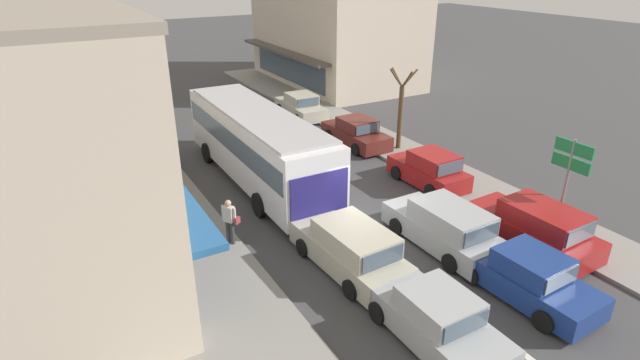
{
  "coord_description": "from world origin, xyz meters",
  "views": [
    {
      "loc": [
        -9.24,
        -12.94,
        9.14
      ],
      "look_at": [
        -0.45,
        2.32,
        1.2
      ],
      "focal_mm": 28.0,
      "sensor_mm": 36.0,
      "label": 1
    }
  ],
  "objects_px": {
    "directional_road_sign": "(570,165)",
    "pedestrian_with_handbag_near": "(230,219)",
    "parked_sedan_kerb_rear": "(301,106)",
    "city_bus": "(257,142)",
    "street_tree_right": "(400,111)",
    "wagon_adjacent_lane_trail": "(350,249)",
    "wagon_behind_bus_near": "(445,227)",
    "parked_sedan_kerb_third": "(356,133)",
    "traffic_light_downstreet": "(136,69)",
    "sedan_queue_gap_filler": "(527,277)",
    "parked_hatchback_kerb_second": "(430,170)",
    "parked_wagon_kerb_front": "(535,227)",
    "sedan_queue_far_back": "(435,319)"
  },
  "relations": [
    {
      "from": "parked_sedan_kerb_rear",
      "to": "directional_road_sign",
      "type": "distance_m",
      "value": 17.36
    },
    {
      "from": "sedan_queue_gap_filler",
      "to": "parked_sedan_kerb_rear",
      "type": "xyz_separation_m",
      "value": [
        2.7,
        19.04,
        0.0
      ]
    },
    {
      "from": "pedestrian_with_handbag_near",
      "to": "wagon_behind_bus_near",
      "type": "bearing_deg",
      "value": -29.76
    },
    {
      "from": "parked_sedan_kerb_rear",
      "to": "sedan_queue_gap_filler",
      "type": "bearing_deg",
      "value": -98.06
    },
    {
      "from": "city_bus",
      "to": "parked_sedan_kerb_third",
      "type": "distance_m",
      "value": 6.67
    },
    {
      "from": "street_tree_right",
      "to": "parked_hatchback_kerb_second",
      "type": "bearing_deg",
      "value": -110.64
    },
    {
      "from": "parked_hatchback_kerb_second",
      "to": "parked_sedan_kerb_third",
      "type": "distance_m",
      "value": 5.77
    },
    {
      "from": "wagon_adjacent_lane_trail",
      "to": "sedan_queue_far_back",
      "type": "xyz_separation_m",
      "value": [
        0.11,
        -3.79,
        -0.08
      ]
    },
    {
      "from": "traffic_light_downstreet",
      "to": "directional_road_sign",
      "type": "relative_size",
      "value": 1.17
    },
    {
      "from": "sedan_queue_gap_filler",
      "to": "city_bus",
      "type": "bearing_deg",
      "value": 106.99
    },
    {
      "from": "parked_sedan_kerb_rear",
      "to": "pedestrian_with_handbag_near",
      "type": "relative_size",
      "value": 2.61
    },
    {
      "from": "parked_sedan_kerb_rear",
      "to": "pedestrian_with_handbag_near",
      "type": "distance_m",
      "value": 15.24
    },
    {
      "from": "wagon_adjacent_lane_trail",
      "to": "directional_road_sign",
      "type": "relative_size",
      "value": 1.27
    },
    {
      "from": "city_bus",
      "to": "wagon_behind_bus_near",
      "type": "distance_m",
      "value": 8.83
    },
    {
      "from": "parked_sedan_kerb_third",
      "to": "wagon_adjacent_lane_trail",
      "type": "bearing_deg",
      "value": -124.61
    },
    {
      "from": "sedan_queue_gap_filler",
      "to": "parked_sedan_kerb_third",
      "type": "height_order",
      "value": "same"
    },
    {
      "from": "sedan_queue_far_back",
      "to": "street_tree_right",
      "type": "height_order",
      "value": "street_tree_right"
    },
    {
      "from": "city_bus",
      "to": "sedan_queue_gap_filler",
      "type": "distance_m",
      "value": 11.95
    },
    {
      "from": "directional_road_sign",
      "to": "pedestrian_with_handbag_near",
      "type": "height_order",
      "value": "directional_road_sign"
    },
    {
      "from": "parked_sedan_kerb_third",
      "to": "pedestrian_with_handbag_near",
      "type": "xyz_separation_m",
      "value": [
        -9.3,
        -6.28,
        0.4
      ]
    },
    {
      "from": "parked_hatchback_kerb_second",
      "to": "parked_wagon_kerb_front",
      "type": "bearing_deg",
      "value": -92.77
    },
    {
      "from": "wagon_adjacent_lane_trail",
      "to": "parked_hatchback_kerb_second",
      "type": "xyz_separation_m",
      "value": [
        6.46,
        3.66,
        -0.04
      ]
    },
    {
      "from": "directional_road_sign",
      "to": "sedan_queue_far_back",
      "type": "bearing_deg",
      "value": -165.57
    },
    {
      "from": "parked_hatchback_kerb_second",
      "to": "traffic_light_downstreet",
      "type": "relative_size",
      "value": 0.88
    },
    {
      "from": "parked_hatchback_kerb_second",
      "to": "pedestrian_with_handbag_near",
      "type": "xyz_separation_m",
      "value": [
        -9.25,
        -0.51,
        0.36
      ]
    },
    {
      "from": "parked_wagon_kerb_front",
      "to": "directional_road_sign",
      "type": "relative_size",
      "value": 1.27
    },
    {
      "from": "city_bus",
      "to": "street_tree_right",
      "type": "height_order",
      "value": "street_tree_right"
    },
    {
      "from": "parked_wagon_kerb_front",
      "to": "parked_sedan_kerb_rear",
      "type": "height_order",
      "value": "parked_wagon_kerb_front"
    },
    {
      "from": "parked_sedan_kerb_third",
      "to": "directional_road_sign",
      "type": "height_order",
      "value": "directional_road_sign"
    },
    {
      "from": "city_bus",
      "to": "parked_sedan_kerb_rear",
      "type": "height_order",
      "value": "city_bus"
    },
    {
      "from": "parked_sedan_kerb_rear",
      "to": "street_tree_right",
      "type": "bearing_deg",
      "value": -77.84
    },
    {
      "from": "parked_wagon_kerb_front",
      "to": "parked_sedan_kerb_third",
      "type": "height_order",
      "value": "parked_wagon_kerb_front"
    },
    {
      "from": "parked_sedan_kerb_rear",
      "to": "traffic_light_downstreet",
      "type": "bearing_deg",
      "value": 146.92
    },
    {
      "from": "directional_road_sign",
      "to": "pedestrian_with_handbag_near",
      "type": "xyz_separation_m",
      "value": [
        -10.37,
        5.02,
        -1.64
      ]
    },
    {
      "from": "parked_sedan_kerb_third",
      "to": "street_tree_right",
      "type": "relative_size",
      "value": 0.99
    },
    {
      "from": "directional_road_sign",
      "to": "pedestrian_with_handbag_near",
      "type": "relative_size",
      "value": 2.21
    },
    {
      "from": "street_tree_right",
      "to": "pedestrian_with_handbag_near",
      "type": "bearing_deg",
      "value": -156.92
    },
    {
      "from": "parked_sedan_kerb_third",
      "to": "parked_wagon_kerb_front",
      "type": "bearing_deg",
      "value": -91.63
    },
    {
      "from": "sedan_queue_far_back",
      "to": "traffic_light_downstreet",
      "type": "bearing_deg",
      "value": 95.04
    },
    {
      "from": "wagon_adjacent_lane_trail",
      "to": "wagon_behind_bus_near",
      "type": "bearing_deg",
      "value": -7.39
    },
    {
      "from": "wagon_adjacent_lane_trail",
      "to": "parked_sedan_kerb_third",
      "type": "relative_size",
      "value": 1.08
    },
    {
      "from": "city_bus",
      "to": "wagon_adjacent_lane_trail",
      "type": "distance_m",
      "value": 7.73
    },
    {
      "from": "parked_wagon_kerb_front",
      "to": "parked_hatchback_kerb_second",
      "type": "height_order",
      "value": "parked_wagon_kerb_front"
    },
    {
      "from": "sedan_queue_far_back",
      "to": "parked_sedan_kerb_rear",
      "type": "xyz_separation_m",
      "value": [
        6.25,
        19.12,
        0.0
      ]
    },
    {
      "from": "wagon_behind_bus_near",
      "to": "street_tree_right",
      "type": "distance_m",
      "value": 9.44
    },
    {
      "from": "parked_sedan_kerb_third",
      "to": "parked_sedan_kerb_rear",
      "type": "height_order",
      "value": "same"
    },
    {
      "from": "parked_sedan_kerb_rear",
      "to": "city_bus",
      "type": "bearing_deg",
      "value": -128.77
    },
    {
      "from": "directional_road_sign",
      "to": "pedestrian_with_handbag_near",
      "type": "bearing_deg",
      "value": 154.16
    },
    {
      "from": "wagon_adjacent_lane_trail",
      "to": "parked_sedan_kerb_rear",
      "type": "height_order",
      "value": "wagon_adjacent_lane_trail"
    },
    {
      "from": "parked_sedan_kerb_rear",
      "to": "traffic_light_downstreet",
      "type": "height_order",
      "value": "traffic_light_downstreet"
    }
  ]
}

